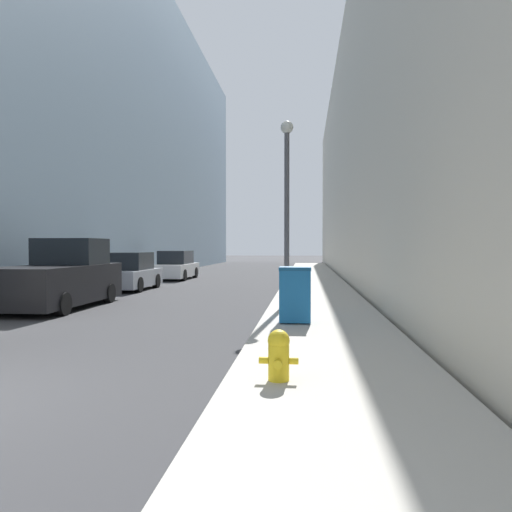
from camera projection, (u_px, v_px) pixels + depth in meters
sidewalk_right at (315, 286)px, 22.89m from camera, size 3.02×60.00×0.16m
building_left_glass at (61, 119)px, 32.27m from camera, size 12.00×60.00×20.34m
building_right_stone at (440, 157)px, 29.96m from camera, size 12.00×60.00×14.62m
fire_hydrant at (279, 354)px, 6.45m from camera, size 0.51×0.40×0.66m
trash_bin at (295, 294)px, 11.38m from camera, size 0.72×0.70×1.27m
lamppost at (287, 201)px, 14.91m from camera, size 0.38×0.38×5.49m
pickup_truck at (60, 278)px, 15.46m from camera, size 2.21×5.19×2.16m
parked_sedan_near at (129, 273)px, 21.80m from camera, size 1.96×4.05×1.64m
parked_sedan_far at (176, 266)px, 28.92m from camera, size 1.84×4.72×1.65m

